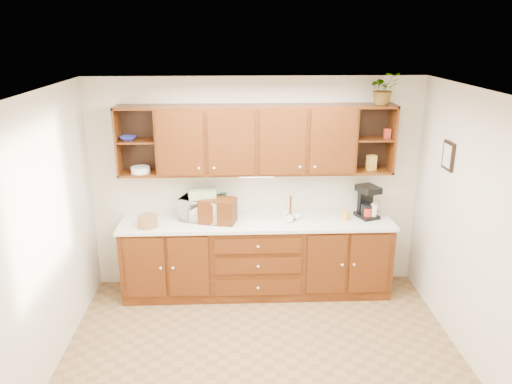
{
  "coord_description": "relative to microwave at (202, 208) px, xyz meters",
  "views": [
    {
      "loc": [
        -0.24,
        -4.08,
        3.11
      ],
      "look_at": [
        -0.02,
        1.15,
        1.4
      ],
      "focal_mm": 35.0,
      "sensor_mm": 36.0,
      "label": 1
    }
  ],
  "objects": [
    {
      "name": "pantry_box_red",
      "position": [
        2.17,
        0.04,
        0.88
      ],
      "size": [
        0.08,
        0.07,
        0.11
      ],
      "primitive_type": "cube",
      "rotation": [
        0.0,
        0.0,
        -0.05
      ],
      "color": "#A72C18",
      "rests_on": "upper_cabinets"
    },
    {
      "name": "upper_cabinets",
      "position": [
        0.66,
        0.06,
        0.81
      ],
      "size": [
        3.2,
        0.33,
        0.8
      ],
      "color": "#341405",
      "rests_on": "back_wall"
    },
    {
      "name": "left_wall",
      "position": [
        -1.35,
        -1.52,
        0.22
      ],
      "size": [
        0.0,
        3.5,
        3.5
      ],
      "primitive_type": "plane",
      "rotation": [
        1.57,
        0.0,
        1.57
      ],
      "color": "beige",
      "rests_on": "floor"
    },
    {
      "name": "back_wall",
      "position": [
        0.65,
        0.23,
        0.22
      ],
      "size": [
        4.0,
        0.0,
        4.0
      ],
      "primitive_type": "plane",
      "rotation": [
        1.57,
        0.0,
        0.0
      ],
      "color": "beige",
      "rests_on": "floor"
    },
    {
      "name": "wicker_basket",
      "position": [
        -0.62,
        -0.22,
        -0.07
      ],
      "size": [
        0.28,
        0.28,
        0.14
      ],
      "primitive_type": "cylinder",
      "rotation": [
        0.0,
        0.0,
        0.34
      ],
      "color": "olive",
      "rests_on": "countertop"
    },
    {
      "name": "coffee_maker",
      "position": [
        1.98,
        0.01,
        0.05
      ],
      "size": [
        0.29,
        0.33,
        0.39
      ],
      "rotation": [
        0.0,
        0.0,
        0.36
      ],
      "color": "black",
      "rests_on": "countertop"
    },
    {
      "name": "canister_red",
      "position": [
        1.98,
        -0.08,
        -0.07
      ],
      "size": [
        0.12,
        0.12,
        0.14
      ],
      "primitive_type": "cylinder",
      "rotation": [
        0.0,
        0.0,
        -0.18
      ],
      "color": "#A72C18",
      "rests_on": "countertop"
    },
    {
      "name": "framed_picture",
      "position": [
        2.63,
        -0.62,
        0.77
      ],
      "size": [
        0.03,
        0.24,
        0.3
      ],
      "primitive_type": "cube",
      "color": "black",
      "rests_on": "right_wall"
    },
    {
      "name": "floor",
      "position": [
        0.65,
        -1.52,
        -1.08
      ],
      "size": [
        4.0,
        4.0,
        0.0
      ],
      "primitive_type": "plane",
      "color": "olive",
      "rests_on": "ground"
    },
    {
      "name": "canister_yellow",
      "position": [
        1.7,
        -0.1,
        -0.08
      ],
      "size": [
        0.1,
        0.1,
        0.11
      ],
      "primitive_type": "cylinder",
      "rotation": [
        0.0,
        0.0,
        0.17
      ],
      "color": "gold",
      "rests_on": "countertop"
    },
    {
      "name": "bowl_stack",
      "position": [
        -0.82,
        0.04,
        0.85
      ],
      "size": [
        0.21,
        0.21,
        0.05
      ],
      "primitive_type": "imported",
      "rotation": [
        0.0,
        0.0,
        -0.09
      ],
      "color": "navy",
      "rests_on": "upper_cabinets"
    },
    {
      "name": "towel_stack",
      "position": [
        0.0,
        0.0,
        0.18
      ],
      "size": [
        0.35,
        0.28,
        0.09
      ],
      "primitive_type": "cube",
      "rotation": [
        0.0,
        0.0,
        0.17
      ],
      "color": "#EEE570",
      "rests_on": "microwave"
    },
    {
      "name": "woven_tray",
      "position": [
        -0.0,
        0.15,
        -0.13
      ],
      "size": [
        0.33,
        0.18,
        0.31
      ],
      "primitive_type": "cylinder",
      "rotation": [
        1.36,
        0.0,
        0.33
      ],
      "color": "olive",
      "rests_on": "countertop"
    },
    {
      "name": "microwave",
      "position": [
        0.0,
        0.0,
        0.0
      ],
      "size": [
        0.58,
        0.49,
        0.28
      ],
      "primitive_type": "imported",
      "rotation": [
        0.0,
        0.0,
        -0.35
      ],
      "color": "silver",
      "rests_on": "countertop"
    },
    {
      "name": "pantry_box_yellow",
      "position": [
        2.01,
        0.04,
        0.53
      ],
      "size": [
        0.12,
        0.11,
        0.18
      ],
      "primitive_type": "cube",
      "rotation": [
        0.0,
        0.0,
        0.39
      ],
      "color": "gold",
      "rests_on": "upper_cabinets"
    },
    {
      "name": "countertop",
      "position": [
        0.65,
        -0.08,
        -0.16
      ],
      "size": [
        3.24,
        0.64,
        0.04
      ],
      "primitive_type": "cube",
      "color": "white",
      "rests_on": "base_cabinets"
    },
    {
      "name": "undercabinet_light",
      "position": [
        0.65,
        0.01,
        0.39
      ],
      "size": [
        0.4,
        0.05,
        0.02
      ],
      "primitive_type": "cube",
      "color": "white",
      "rests_on": "upper_cabinets"
    },
    {
      "name": "potted_plant",
      "position": [
        2.08,
        0.02,
        1.39
      ],
      "size": [
        0.36,
        0.32,
        0.36
      ],
      "primitive_type": "imported",
      "rotation": [
        0.0,
        0.0,
        0.12
      ],
      "color": "#999999",
      "rests_on": "upper_cabinets"
    },
    {
      "name": "wine_bottle",
      "position": [
        0.25,
        0.09,
        0.01
      ],
      "size": [
        0.1,
        0.1,
        0.3
      ],
      "primitive_type": "cylinder",
      "rotation": [
        0.0,
        0.0,
        0.41
      ],
      "color": "#10321A",
      "rests_on": "countertop"
    },
    {
      "name": "ceiling",
      "position": [
        0.65,
        -1.52,
        1.52
      ],
      "size": [
        4.0,
        4.0,
        0.0
      ],
      "primitive_type": "plane",
      "rotation": [
        3.14,
        0.0,
        0.0
      ],
      "color": "white",
      "rests_on": "back_wall"
    },
    {
      "name": "base_cabinets",
      "position": [
        0.65,
        -0.07,
        -0.63
      ],
      "size": [
        3.2,
        0.6,
        0.9
      ],
      "primitive_type": "cube",
      "color": "#341405",
      "rests_on": "floor"
    },
    {
      "name": "canister_white",
      "position": [
        2.04,
        -0.08,
        -0.04
      ],
      "size": [
        0.08,
        0.08,
        0.19
      ],
      "primitive_type": "cylinder",
      "rotation": [
        0.0,
        0.0,
        -0.12
      ],
      "color": "white",
      "rests_on": "countertop"
    },
    {
      "name": "bread_box",
      "position": [
        0.19,
        -0.1,
        0.01
      ],
      "size": [
        0.46,
        0.35,
        0.29
      ],
      "primitive_type": "cube",
      "rotation": [
        0.0,
        0.0,
        -0.25
      ],
      "color": "#341405",
      "rests_on": "countertop"
    },
    {
      "name": "right_wall",
      "position": [
        2.65,
        -1.52,
        0.22
      ],
      "size": [
        0.0,
        3.5,
        3.5
      ],
      "primitive_type": "plane",
      "rotation": [
        1.57,
        0.0,
        -1.57
      ],
      "color": "beige",
      "rests_on": "floor"
    },
    {
      "name": "mug_tree",
      "position": [
        1.05,
        -0.07,
        -0.09
      ],
      "size": [
        0.27,
        0.27,
        0.3
      ],
      "rotation": [
        0.0,
        0.0,
        0.26
      ],
      "color": "#341405",
      "rests_on": "countertop"
    },
    {
      "name": "plate_stack",
      "position": [
        -0.7,
        0.03,
        0.48
      ],
      "size": [
        0.25,
        0.25,
        0.07
      ],
      "primitive_type": "cylinder",
      "rotation": [
        0.0,
        0.0,
        -0.19
      ],
      "color": "white",
      "rests_on": "upper_cabinets"
    }
  ]
}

